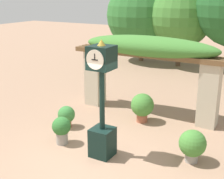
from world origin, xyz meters
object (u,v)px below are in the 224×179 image
Objects in this scene: potted_plant_near_right at (142,106)px; potted_plant_far_right at (66,115)px; potted_plant_near_left at (62,128)px; potted_plant_far_left at (192,144)px; pedestal_clock at (102,105)px.

potted_plant_near_right is 2.46m from potted_plant_far_right.
potted_plant_far_left is at bearing 13.51° from potted_plant_near_left.
potted_plant_far_left is (2.13, -1.71, -0.07)m from potted_plant_near_right.
pedestal_clock is 3.82× the size of potted_plant_near_left.
potted_plant_near_right is at bearing 62.74° from potted_plant_near_left.
potted_plant_near_left reaches higher than potted_plant_far_right.
potted_plant_far_left is 1.21× the size of potted_plant_far_right.
potted_plant_near_left is 1.12m from potted_plant_far_right.
potted_plant_far_left reaches higher than potted_plant_near_left.
pedestal_clock is 2.45m from potted_plant_far_left.
pedestal_clock reaches higher than potted_plant_near_right.
pedestal_clock is 1.64m from potted_plant_near_left.
potted_plant_far_right is at bearing 153.02° from pedestal_clock.
potted_plant_far_left is at bearing -38.78° from potted_plant_near_right.
pedestal_clock reaches higher than potted_plant_far_left.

